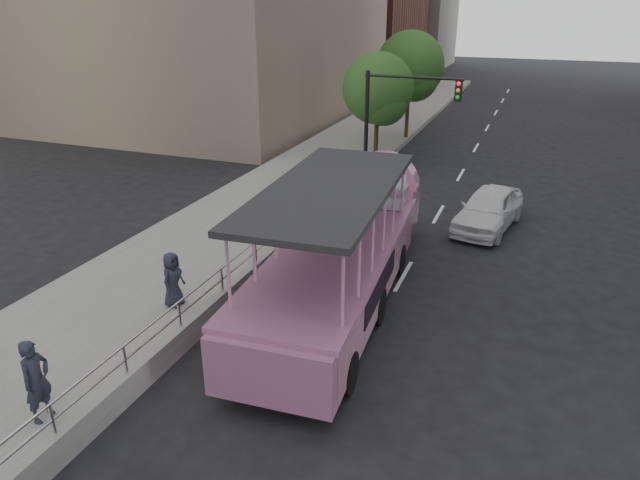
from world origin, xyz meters
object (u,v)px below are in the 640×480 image
pedestrian_far (173,279)px  car (489,209)px  parking_sign (308,191)px  street_tree_far (411,69)px  duck_boat (346,250)px  pedestrian_near (37,381)px  street_tree_near (379,92)px  traffic_signal (393,112)px

pedestrian_far → car: bearing=-35.4°
pedestrian_far → parking_sign: parking_sign is taller
car → street_tree_far: 14.57m
car → street_tree_far: bearing=125.7°
car → duck_boat: bearing=-105.3°
pedestrian_near → parking_sign: bearing=-7.1°
parking_sign → street_tree_near: size_ratio=0.50×
parking_sign → duck_boat: bearing=-53.6°
pedestrian_far → pedestrian_near: bearing=-176.0°
traffic_signal → street_tree_far: 9.57m
parking_sign → street_tree_near: (-0.30, 10.10, 2.04)m
car → parking_sign: (-5.97, -3.34, 1.02)m
street_tree_near → traffic_signal: bearing=-65.0°
car → pedestrian_far: pedestrian_far is taller
traffic_signal → pedestrian_far: bearing=-101.2°
duck_boat → pedestrian_far: size_ratio=7.50×
street_tree_near → pedestrian_far: bearing=-93.5°
pedestrian_near → pedestrian_far: (-0.22, 4.82, -0.11)m
street_tree_near → street_tree_far: bearing=88.1°
traffic_signal → street_tree_far: (-1.40, 9.43, 0.81)m
duck_boat → parking_sign: size_ratio=4.06×
car → pedestrian_near: 16.18m
pedestrian_near → street_tree_near: bearing=-3.7°
duck_boat → traffic_signal: 10.56m
pedestrian_near → street_tree_far: 27.51m
car → street_tree_near: (-6.27, 6.76, 3.06)m
car → parking_sign: size_ratio=1.57×
duck_boat → pedestrian_near: 8.49m
duck_boat → traffic_signal: bearing=97.5°
street_tree_near → street_tree_far: size_ratio=0.89×
parking_sign → pedestrian_far: bearing=-101.5°
car → parking_sign: bearing=-140.5°
pedestrian_far → traffic_signal: size_ratio=0.30×
traffic_signal → street_tree_near: (-1.60, 3.43, 0.32)m
pedestrian_near → parking_sign: size_ratio=0.62×
duck_boat → street_tree_near: size_ratio=2.02×
car → parking_sign: 6.91m
pedestrian_far → street_tree_near: (1.00, 16.49, 2.75)m
pedestrian_far → traffic_signal: (2.60, 13.06, 2.43)m
street_tree_far → street_tree_near: bearing=-91.9°
street_tree_near → car: bearing=-47.1°
pedestrian_near → pedestrian_far: bearing=1.0°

